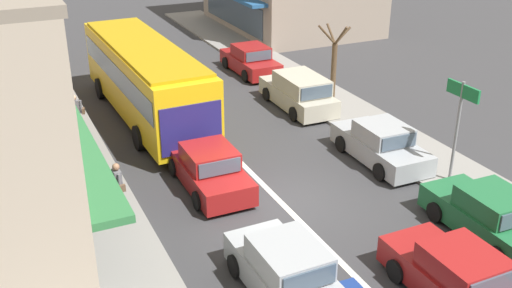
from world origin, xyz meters
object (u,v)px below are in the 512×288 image
sedan_adjacent_lane_lead (459,279)px  pedestrian_browsing_midblock (76,112)px  parked_sedan_kerb_front (490,217)px  street_tree_right (334,64)px  parked_wagon_kerb_third (299,92)px  city_bus (145,76)px  parked_sedan_kerb_second (381,145)px  parked_sedan_kerb_rear (250,61)px  hatchback_behind_bus_mid (284,270)px  pedestrian_with_handbag_near (118,185)px  sedan_queue_gap_filler (209,169)px  traffic_light_downstreet (55,20)px  directional_road_sign (460,109)px

sedan_adjacent_lane_lead → pedestrian_browsing_midblock: bearing=114.9°
parked_sedan_kerb_front → street_tree_right: (1.91, 11.62, 1.07)m
parked_wagon_kerb_third → city_bus: bearing=165.0°
parked_sedan_kerb_second → parked_sedan_kerb_rear: bearing=89.4°
hatchback_behind_bus_mid → parked_sedan_kerb_second: bearing=38.1°
pedestrian_browsing_midblock → sedan_adjacent_lane_lead: bearing=-65.1°
city_bus → pedestrian_with_handbag_near: city_bus is taller
sedan_queue_gap_filler → hatchback_behind_bus_mid: bearing=-93.1°
parked_sedan_kerb_front → pedestrian_with_handbag_near: size_ratio=2.60×
parked_wagon_kerb_third → traffic_light_downstreet: bearing=132.9°
directional_road_sign → street_tree_right: (0.62, 8.58, -0.94)m
sedan_adjacent_lane_lead → parked_wagon_kerb_third: 13.57m
parked_wagon_kerb_third → sedan_adjacent_lane_lead: bearing=-102.2°
sedan_queue_gap_filler → parked_sedan_kerb_second: (6.34, -0.79, 0.00)m
city_bus → parked_sedan_kerb_second: size_ratio=2.58×
hatchback_behind_bus_mid → pedestrian_with_handbag_near: size_ratio=2.28×
hatchback_behind_bus_mid → pedestrian_browsing_midblock: (-2.91, 12.14, 0.36)m
city_bus → parked_sedan_kerb_second: city_bus is taller
city_bus → directional_road_sign: (7.68, -10.08, 0.80)m
sedan_queue_gap_filler → pedestrian_with_handbag_near: 3.21m
sedan_adjacent_lane_lead → traffic_light_downstreet: (-5.94, 22.75, 2.19)m
sedan_queue_gap_filler → pedestrian_with_handbag_near: size_ratio=2.59×
traffic_light_downstreet → directional_road_sign: (10.08, -17.85, -0.18)m
parked_wagon_kerb_third → parked_sedan_kerb_rear: parked_wagon_kerb_third is taller
pedestrian_with_handbag_near → pedestrian_browsing_midblock: bearing=90.9°
city_bus → pedestrian_with_handbag_near: size_ratio=6.69×
parked_sedan_kerb_front → pedestrian_with_handbag_near: pedestrian_with_handbag_near is taller
sedan_adjacent_lane_lead → directional_road_sign: directional_road_sign is taller
parked_sedan_kerb_rear → sedan_adjacent_lane_lead: bearing=-99.3°
hatchback_behind_bus_mid → parked_sedan_kerb_front: 6.55m
sedan_adjacent_lane_lead → parked_sedan_kerb_rear: (3.09, 18.88, 0.00)m
sedan_queue_gap_filler → parked_sedan_kerb_front: size_ratio=1.00×
parked_sedan_kerb_front → sedan_adjacent_lane_lead: bearing=-146.8°
traffic_light_downstreet → sedan_adjacent_lane_lead: bearing=-75.4°
traffic_light_downstreet → street_tree_right: bearing=-40.9°
sedan_adjacent_lane_lead → traffic_light_downstreet: size_ratio=1.00×
hatchback_behind_bus_mid → parked_wagon_kerb_third: size_ratio=0.82×
street_tree_right → sedan_queue_gap_filler: bearing=-146.4°
parked_wagon_kerb_third → pedestrian_browsing_midblock: pedestrian_browsing_midblock is taller
parked_sedan_kerb_front → pedestrian_with_handbag_near: (-9.36, 5.66, 0.40)m
hatchback_behind_bus_mid → street_tree_right: size_ratio=1.02×
directional_road_sign → pedestrian_browsing_midblock: size_ratio=2.21×
sedan_queue_gap_filler → parked_sedan_kerb_front: 8.79m
parked_sedan_kerb_front → pedestrian_browsing_midblock: (-9.46, 12.34, 0.40)m
parked_sedan_kerb_front → street_tree_right: 11.82m
parked_sedan_kerb_second → street_tree_right: size_ratio=1.16×
parked_sedan_kerb_front → parked_wagon_kerb_third: (0.02, 11.40, 0.08)m
parked_sedan_kerb_second → directional_road_sign: (1.17, -2.38, 2.01)m
parked_sedan_kerb_second → pedestrian_with_handbag_near: pedestrian_with_handbag_near is taller
parked_sedan_kerb_second → pedestrian_browsing_midblock: 11.82m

